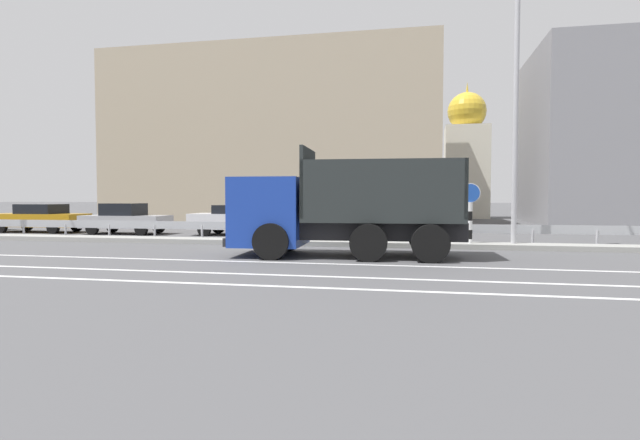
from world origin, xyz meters
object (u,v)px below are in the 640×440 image
at_px(parked_car_3, 240,220).
at_px(church_tower, 466,157).
at_px(median_road_sign, 470,215).
at_px(street_lamp_1, 517,89).
at_px(parked_car_4, 369,222).
at_px(parked_car_2, 126,219).
at_px(parked_car_1, 40,218).
at_px(dump_truck, 319,215).

height_order(parked_car_3, church_tower, church_tower).
height_order(median_road_sign, street_lamp_1, street_lamp_1).
bearing_deg(median_road_sign, parked_car_4, 135.89).
relative_size(street_lamp_1, parked_car_3, 2.16).
xyz_separation_m(parked_car_4, church_tower, (6.00, 22.73, 4.51)).
bearing_deg(church_tower, street_lamp_1, -91.35).
xyz_separation_m(parked_car_2, parked_car_3, (5.70, 0.31, 0.00)).
height_order(parked_car_1, parked_car_3, parked_car_1).
xyz_separation_m(median_road_sign, parked_car_3, (-9.96, 4.08, -0.44)).
bearing_deg(parked_car_3, parked_car_1, -90.62).
xyz_separation_m(street_lamp_1, parked_car_1, (-22.09, 3.94, -4.70)).
bearing_deg(street_lamp_1, dump_truck, -151.79).
relative_size(street_lamp_1, parked_car_2, 2.40).
xyz_separation_m(street_lamp_1, parked_car_3, (-11.43, 4.04, -4.70)).
xyz_separation_m(median_road_sign, street_lamp_1, (1.47, 0.05, 4.26)).
bearing_deg(parked_car_3, street_lamp_1, 69.43).
bearing_deg(median_road_sign, parked_car_3, 157.72).
xyz_separation_m(dump_truck, street_lamp_1, (6.14, 3.29, 4.21)).
bearing_deg(parked_car_4, parked_car_3, -93.30).
distance_m(street_lamp_1, parked_car_1, 22.93).
height_order(median_road_sign, church_tower, church_tower).
xyz_separation_m(dump_truck, parked_car_1, (-15.95, 7.23, -0.49)).
xyz_separation_m(dump_truck, parked_car_2, (-11.00, 7.01, -0.49)).
bearing_deg(median_road_sign, parked_car_1, 169.06).
height_order(dump_truck, street_lamp_1, street_lamp_1).
xyz_separation_m(dump_truck, church_tower, (6.76, 29.77, 3.99)).
bearing_deg(parked_car_1, median_road_sign, -100.94).
height_order(dump_truck, parked_car_4, dump_truck).
bearing_deg(median_road_sign, church_tower, 85.49).
bearing_deg(parked_car_4, parked_car_2, -90.43).
bearing_deg(dump_truck, parked_car_1, 62.34).
relative_size(dump_truck, church_tower, 0.60).
bearing_deg(median_road_sign, dump_truck, -145.17).
xyz_separation_m(median_road_sign, parked_car_1, (-20.62, 3.99, -0.44)).
xyz_separation_m(median_road_sign, church_tower, (2.09, 26.52, 4.04)).
distance_m(street_lamp_1, church_tower, 26.48).
height_order(parked_car_2, parked_car_4, parked_car_2).
relative_size(street_lamp_1, parked_car_4, 2.35).
height_order(dump_truck, parked_car_2, dump_truck).
bearing_deg(church_tower, dump_truck, -102.79).
xyz_separation_m(parked_car_3, parked_car_4, (6.05, -0.29, -0.03)).
bearing_deg(parked_car_3, parked_car_2, -87.99).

